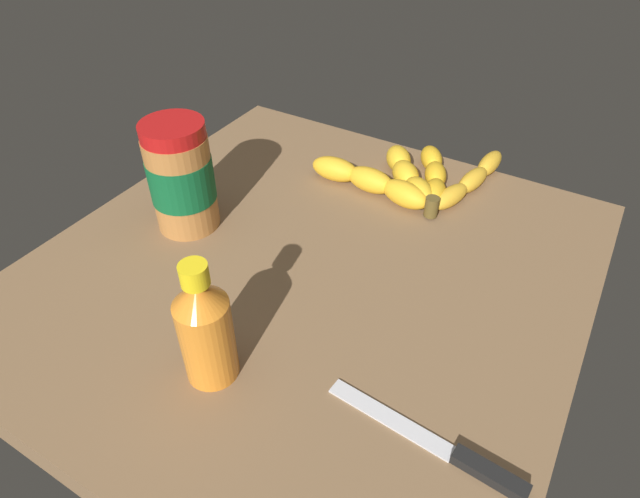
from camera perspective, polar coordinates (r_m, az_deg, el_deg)
ground_plane at (r=71.69cm, az=-1.13°, el=-3.11°), size 70.45×67.28×4.49cm
banana_bunch at (r=84.98cm, az=9.77°, el=7.43°), size 22.28×25.93×3.77cm
peanut_butter_jar at (r=75.19cm, az=-14.48°, el=7.36°), size 8.78×8.78×15.62cm
honey_bottle at (r=54.57cm, az=-11.73°, el=-8.38°), size 5.53×5.53×15.02cm
butter_knife at (r=54.62cm, az=12.62°, el=-19.65°), size 3.31×20.43×1.20cm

